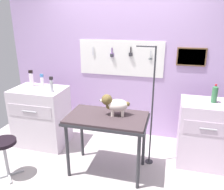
# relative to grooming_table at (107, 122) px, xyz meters

# --- Properties ---
(ground) EXTENTS (4.40, 4.00, 0.04)m
(ground) POSITION_rel_grooming_table_xyz_m (-0.05, -0.13, -0.74)
(ground) COLOR #ADA4A2
(rear_wall_panel) EXTENTS (4.00, 0.11, 2.30)m
(rear_wall_panel) POSITION_rel_grooming_table_xyz_m (-0.05, 1.15, 0.44)
(rear_wall_panel) COLOR #B998CD
(rear_wall_panel) RESTS_ON ground
(grooming_table) EXTENTS (1.03, 0.60, 0.80)m
(grooming_table) POSITION_rel_grooming_table_xyz_m (0.00, 0.00, 0.00)
(grooming_table) COLOR #2D2D33
(grooming_table) RESTS_ON ground
(grooming_arm) EXTENTS (0.30, 0.11, 1.65)m
(grooming_arm) POSITION_rel_grooming_table_xyz_m (0.53, 0.32, 0.05)
(grooming_arm) COLOR #2D2D33
(grooming_arm) RESTS_ON ground
(dog) EXTENTS (0.37, 0.23, 0.27)m
(dog) POSITION_rel_grooming_table_xyz_m (0.08, 0.06, 0.23)
(dog) COLOR silver
(dog) RESTS_ON grooming_table
(counter_left) EXTENTS (0.80, 0.58, 0.94)m
(counter_left) POSITION_rel_grooming_table_xyz_m (-1.22, 0.42, -0.25)
(counter_left) COLOR silver
(counter_left) RESTS_ON ground
(cabinet_right) EXTENTS (0.68, 0.54, 0.92)m
(cabinet_right) POSITION_rel_grooming_table_xyz_m (1.24, 0.52, -0.26)
(cabinet_right) COLOR silver
(cabinet_right) RESTS_ON ground
(stool) EXTENTS (0.32, 0.32, 0.53)m
(stool) POSITION_rel_grooming_table_xyz_m (-1.22, -0.46, -0.29)
(stool) COLOR #9E9EA3
(stool) RESTS_ON ground
(spray_bottle_tall) EXTENTS (0.06, 0.06, 0.25)m
(spray_bottle_tall) POSITION_rel_grooming_table_xyz_m (-1.40, 0.53, 0.33)
(spray_bottle_tall) COLOR white
(spray_bottle_tall) RESTS_ON counter_left
(spray_bottle_short) EXTENTS (0.05, 0.05, 0.20)m
(spray_bottle_short) POSITION_rel_grooming_table_xyz_m (-1.21, 0.54, 0.30)
(spray_bottle_short) COLOR white
(spray_bottle_short) RESTS_ON counter_left
(shampoo_bottle) EXTENTS (0.05, 0.05, 0.23)m
(shampoo_bottle) POSITION_rel_grooming_table_xyz_m (-0.94, 0.35, 0.32)
(shampoo_bottle) COLOR #B2B4BB
(shampoo_bottle) RESTS_ON counter_left
(soda_bottle) EXTENTS (0.07, 0.07, 0.25)m
(soda_bottle) POSITION_rel_grooming_table_xyz_m (1.31, 0.54, 0.31)
(soda_bottle) COLOR #336E42
(soda_bottle) RESTS_ON cabinet_right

